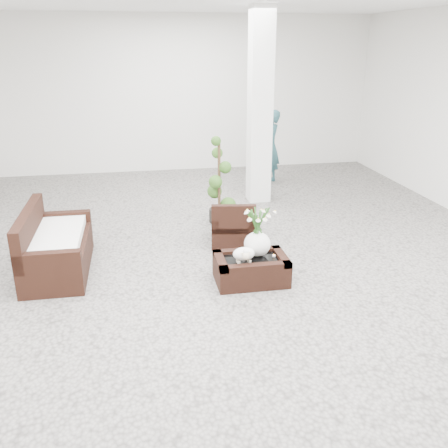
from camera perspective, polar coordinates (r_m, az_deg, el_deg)
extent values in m
plane|color=gray|center=(6.86, -0.15, -4.58)|extent=(11.00, 11.00, 0.00)
cube|color=white|center=(9.29, 4.18, 13.22)|extent=(0.40, 0.40, 3.50)
cube|color=black|center=(6.31, 3.14, -5.36)|extent=(0.90, 0.60, 0.31)
ellipsoid|color=white|center=(6.09, 2.30, -3.63)|extent=(0.28, 0.23, 0.21)
cylinder|color=white|center=(6.33, 5.78, -3.65)|extent=(0.04, 0.04, 0.03)
cube|color=black|center=(7.43, 1.05, 0.29)|extent=(0.74, 0.72, 0.69)
cube|color=black|center=(6.85, -18.78, -1.83)|extent=(0.78, 1.61, 0.86)
imported|color=#2A555E|center=(10.68, 5.37, 8.85)|extent=(0.63, 0.68, 1.57)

